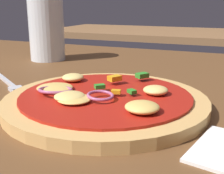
{
  "coord_description": "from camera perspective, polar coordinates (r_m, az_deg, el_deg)",
  "views": [
    {
      "loc": [
        0.2,
        -0.35,
        0.15
      ],
      "look_at": [
        0.06,
        -0.01,
        0.05
      ],
      "focal_mm": 47.56,
      "sensor_mm": 36.0,
      "label": 1
    }
  ],
  "objects": [
    {
      "name": "background_table",
      "position": [
        1.45,
        6.18,
        10.33
      ],
      "size": [
        0.88,
        0.49,
        0.03
      ],
      "color": "brown",
      "rests_on": "ground"
    },
    {
      "name": "dining_table",
      "position": [
        0.43,
        -6.39,
        -3.23
      ],
      "size": [
        1.26,
        0.9,
        0.03
      ],
      "color": "brown",
      "rests_on": "ground"
    },
    {
      "name": "beer_glass",
      "position": [
        0.69,
        -12.45,
        10.4
      ],
      "size": [
        0.08,
        0.08,
        0.14
      ],
      "color": "silver",
      "rests_on": "dining_table"
    },
    {
      "name": "fork",
      "position": [
        0.48,
        -18.81,
        0.39
      ],
      "size": [
        0.14,
        0.1,
        0.01
      ],
      "color": "silver",
      "rests_on": "dining_table"
    },
    {
      "name": "pizza",
      "position": [
        0.37,
        -1.44,
        -2.47
      ],
      "size": [
        0.25,
        0.25,
        0.03
      ],
      "color": "tan",
      "rests_on": "dining_table"
    }
  ]
}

